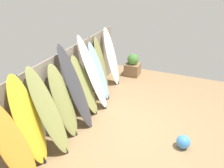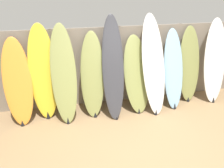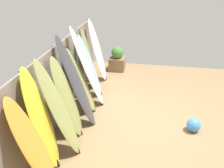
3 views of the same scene
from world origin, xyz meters
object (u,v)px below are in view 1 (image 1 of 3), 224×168
at_px(surfboard_white_9, 112,57).
at_px(beach_ball, 183,142).
at_px(surfboard_yellow_1, 29,123).
at_px(planter_box, 133,66).
at_px(surfboard_orange_0, 13,146).
at_px(surfboard_white_6, 93,74).
at_px(surfboard_olive_3, 64,102).
at_px(surfboard_olive_2, 49,113).
at_px(surfboard_charcoal_4, 76,88).
at_px(surfboard_olive_5, 85,86).
at_px(surfboard_skyblue_7, 99,72).
at_px(surfboard_olive_8, 101,65).

xyz_separation_m(surfboard_white_9, beach_ball, (-2.33, -2.71, -0.80)).
height_order(surfboard_yellow_1, beach_ball, surfboard_yellow_1).
height_order(surfboard_yellow_1, planter_box, surfboard_yellow_1).
xyz_separation_m(surfboard_orange_0, surfboard_white_9, (4.40, 0.00, 0.10)).
relative_size(surfboard_orange_0, surfboard_white_6, 0.82).
height_order(surfboard_yellow_1, surfboard_white_6, surfboard_white_6).
relative_size(surfboard_orange_0, surfboard_olive_3, 0.97).
distance_m(surfboard_orange_0, surfboard_olive_2, 0.92).
relative_size(surfboard_charcoal_4, beach_ball, 6.86).
distance_m(surfboard_olive_5, planter_box, 2.91).
bearing_deg(planter_box, surfboard_yellow_1, 173.60).
height_order(surfboard_olive_5, beach_ball, surfboard_olive_5).
bearing_deg(surfboard_skyblue_7, planter_box, -12.11).
height_order(surfboard_olive_2, beach_ball, surfboard_olive_2).
height_order(surfboard_olive_8, beach_ball, surfboard_olive_8).
bearing_deg(surfboard_olive_5, beach_ball, -98.60).
xyz_separation_m(surfboard_olive_5, surfboard_olive_8, (1.35, 0.16, 0.07)).
height_order(surfboard_olive_2, surfboard_olive_3, surfboard_olive_2).
height_order(surfboard_olive_8, planter_box, surfboard_olive_8).
height_order(surfboard_olive_8, surfboard_white_9, surfboard_white_9).
height_order(surfboard_olive_3, surfboard_white_9, surfboard_white_9).
distance_m(surfboard_olive_3, surfboard_skyblue_7, 1.84).
relative_size(surfboard_yellow_1, planter_box, 2.36).
relative_size(planter_box, beach_ball, 2.72).
relative_size(surfboard_orange_0, surfboard_olive_8, 0.97).
bearing_deg(surfboard_yellow_1, surfboard_charcoal_4, -6.84).
relative_size(surfboard_yellow_1, surfboard_charcoal_4, 0.94).
relative_size(surfboard_olive_2, surfboard_olive_3, 1.10).
xyz_separation_m(surfboard_white_6, surfboard_skyblue_7, (0.52, 0.07, -0.17)).
xyz_separation_m(surfboard_yellow_1, surfboard_white_9, (3.90, -0.07, -0.01)).
relative_size(surfboard_skyblue_7, surfboard_olive_8, 0.98).
relative_size(surfboard_olive_3, beach_ball, 5.81).
bearing_deg(planter_box, surfboard_olive_5, 171.49).
bearing_deg(beach_ball, surfboard_charcoal_4, 93.10).
distance_m(surfboard_olive_2, surfboard_skyblue_7, 2.43).
height_order(surfboard_yellow_1, surfboard_olive_2, surfboard_yellow_1).
bearing_deg(beach_ball, surfboard_skyblue_7, 64.54).
bearing_deg(planter_box, beach_ball, -145.45).
relative_size(surfboard_orange_0, surfboard_skyblue_7, 0.98).
height_order(surfboard_yellow_1, surfboard_charcoal_4, surfboard_charcoal_4).
height_order(surfboard_yellow_1, surfboard_olive_5, surfboard_yellow_1).
relative_size(surfboard_white_6, beach_ball, 6.84).
xyz_separation_m(surfboard_olive_3, surfboard_white_9, (2.90, 0.02, 0.08)).
xyz_separation_m(surfboard_yellow_1, surfboard_skyblue_7, (2.84, -0.12, -0.11)).
bearing_deg(surfboard_olive_3, surfboard_orange_0, 179.22).
xyz_separation_m(surfboard_orange_0, surfboard_skyblue_7, (3.34, -0.04, 0.01)).
bearing_deg(surfboard_charcoal_4, planter_box, -6.21).
bearing_deg(surfboard_orange_0, surfboard_olive_5, -0.89).
bearing_deg(surfboard_orange_0, surfboard_charcoal_4, -2.84).
bearing_deg(surfboard_orange_0, surfboard_olive_3, -0.78).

